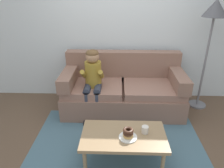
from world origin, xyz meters
The scene contains 13 objects.
ground centered at (0.00, 0.00, 0.00)m, with size 10.00×10.00×0.00m, color brown.
wall_back centered at (0.00, 1.40, 1.40)m, with size 8.00×0.10×2.80m, color silver.
area_rug centered at (0.00, -0.25, 0.01)m, with size 2.31×1.90×0.01m, color #476675.
couch centered at (0.08, 0.85, 0.34)m, with size 1.98×0.90×0.95m.
coffee_table centered at (0.07, -0.41, 0.36)m, with size 0.99×0.56×0.40m.
person_child centered at (-0.40, 0.64, 0.67)m, with size 0.34×0.58×1.10m.
plate centered at (0.12, -0.46, 0.41)m, with size 0.21×0.21×0.01m, color white.
donut centered at (0.12, -0.46, 0.43)m, with size 0.12×0.12×0.04m, color tan.
donut_second centered at (0.12, -0.46, 0.47)m, with size 0.12×0.12×0.04m, color #422619.
donut_third centered at (0.12, -0.46, 0.51)m, with size 0.12×0.12×0.04m, color #422619.
mug centered at (0.32, -0.37, 0.45)m, with size 0.08×0.08×0.09m, color silver.
toy_controller centered at (0.43, -0.02, 0.03)m, with size 0.23×0.09×0.05m.
floor_lamp centered at (1.44, 0.98, 1.52)m, with size 0.37×0.37×1.81m.
Camera 1 is at (0.00, -2.38, 1.97)m, focal length 33.78 mm.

